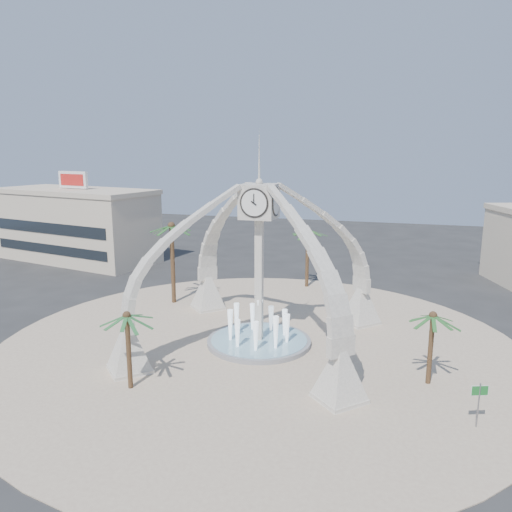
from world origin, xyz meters
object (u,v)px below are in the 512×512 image
(palm_north, at_px, (308,231))
(fountain, at_px, (259,341))
(street_sign, at_px, (479,396))
(palm_west, at_px, (171,227))
(palm_east, at_px, (433,316))
(clock_tower, at_px, (259,262))
(palm_south, at_px, (127,317))

(palm_north, bearing_deg, fountain, -91.36)
(fountain, distance_m, street_sign, 16.69)
(palm_west, xyz_separation_m, palm_north, (11.38, 9.42, -1.28))
(fountain, relative_size, palm_east, 1.53)
(street_sign, bearing_deg, clock_tower, 131.52)
(clock_tower, distance_m, palm_west, 13.52)
(fountain, distance_m, palm_west, 15.29)
(palm_north, bearing_deg, clock_tower, -91.36)
(palm_west, height_order, palm_north, palm_west)
(fountain, relative_size, palm_north, 1.13)
(fountain, xyz_separation_m, palm_south, (-5.72, -9.27, 4.47))
(palm_west, distance_m, palm_north, 14.82)
(palm_south, bearing_deg, palm_north, 76.99)
(clock_tower, relative_size, palm_north, 2.53)
(palm_south, bearing_deg, fountain, 58.34)
(palm_east, height_order, street_sign, palm_east)
(palm_north, height_order, palm_south, palm_north)
(palm_north, height_order, street_sign, palm_north)
(palm_west, bearing_deg, palm_north, 39.62)
(clock_tower, xyz_separation_m, palm_east, (12.26, -3.28, -1.94))
(palm_east, distance_m, street_sign, 5.90)
(clock_tower, xyz_separation_m, palm_south, (-5.72, -9.27, -1.73))
(street_sign, bearing_deg, palm_east, 96.35)
(clock_tower, relative_size, palm_south, 3.30)
(clock_tower, relative_size, street_sign, 6.86)
(palm_east, distance_m, palm_south, 18.95)
(fountain, bearing_deg, palm_west, 144.45)
(palm_west, height_order, street_sign, palm_west)
(fountain, xyz_separation_m, street_sign, (14.57, -7.99, 1.58))
(clock_tower, height_order, palm_west, clock_tower)
(fountain, height_order, street_sign, fountain)
(clock_tower, height_order, street_sign, clock_tower)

